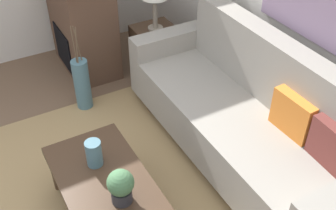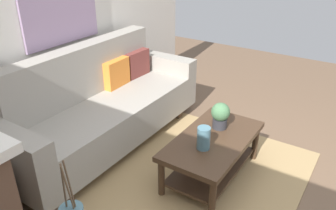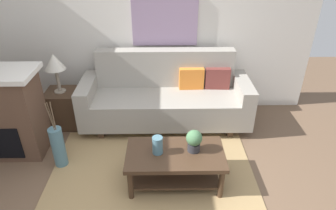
{
  "view_description": "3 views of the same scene",
  "coord_description": "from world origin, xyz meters",
  "px_view_note": "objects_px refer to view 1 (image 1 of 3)",
  "views": [
    {
      "loc": [
        2.17,
        -0.14,
        2.62
      ],
      "look_at": [
        -0.02,
        1.07,
        0.66
      ],
      "focal_mm": 44.12,
      "sensor_mm": 36.0,
      "label": 1
    },
    {
      "loc": [
        -2.17,
        -0.68,
        2.11
      ],
      "look_at": [
        0.28,
        0.92,
        0.63
      ],
      "focal_mm": 36.1,
      "sensor_mm": 36.0,
      "label": 2
    },
    {
      "loc": [
        0.15,
        -2.2,
        2.56
      ],
      "look_at": [
        0.2,
        1.14,
        0.62
      ],
      "focal_mm": 32.0,
      "sensor_mm": 36.0,
      "label": 3
    }
  ],
  "objects_px": {
    "throw_pillow_maroon": "(333,146)",
    "coffee_table": "(107,192)",
    "floor_vase": "(82,85)",
    "fireplace": "(82,20)",
    "potted_plant_tabletop": "(121,186)",
    "throw_pillow_orange": "(294,114)",
    "couch": "(244,116)",
    "side_table": "(156,52)",
    "tabletop_vase": "(94,153)"
  },
  "relations": [
    {
      "from": "throw_pillow_maroon",
      "to": "coffee_table",
      "type": "distance_m",
      "value": 1.6
    },
    {
      "from": "throw_pillow_maroon",
      "to": "floor_vase",
      "type": "height_order",
      "value": "throw_pillow_maroon"
    },
    {
      "from": "coffee_table",
      "to": "fireplace",
      "type": "height_order",
      "value": "fireplace"
    },
    {
      "from": "potted_plant_tabletop",
      "to": "throw_pillow_maroon",
      "type": "bearing_deg",
      "value": 71.13
    },
    {
      "from": "potted_plant_tabletop",
      "to": "floor_vase",
      "type": "height_order",
      "value": "potted_plant_tabletop"
    },
    {
      "from": "throw_pillow_orange",
      "to": "throw_pillow_maroon",
      "type": "relative_size",
      "value": 1.0
    },
    {
      "from": "couch",
      "to": "potted_plant_tabletop",
      "type": "distance_m",
      "value": 1.29
    },
    {
      "from": "throw_pillow_maroon",
      "to": "coffee_table",
      "type": "bearing_deg",
      "value": -115.61
    },
    {
      "from": "throw_pillow_orange",
      "to": "floor_vase",
      "type": "bearing_deg",
      "value": -147.49
    },
    {
      "from": "couch",
      "to": "throw_pillow_maroon",
      "type": "distance_m",
      "value": 0.82
    },
    {
      "from": "throw_pillow_maroon",
      "to": "throw_pillow_orange",
      "type": "bearing_deg",
      "value": 180.0
    },
    {
      "from": "fireplace",
      "to": "coffee_table",
      "type": "bearing_deg",
      "value": -16.04
    },
    {
      "from": "fireplace",
      "to": "floor_vase",
      "type": "bearing_deg",
      "value": -22.32
    },
    {
      "from": "potted_plant_tabletop",
      "to": "floor_vase",
      "type": "xyz_separation_m",
      "value": [
        -1.63,
        0.28,
        -0.3
      ]
    },
    {
      "from": "floor_vase",
      "to": "throw_pillow_maroon",
      "type": "bearing_deg",
      "value": 27.46
    },
    {
      "from": "couch",
      "to": "throw_pillow_orange",
      "type": "distance_m",
      "value": 0.48
    },
    {
      "from": "coffee_table",
      "to": "side_table",
      "type": "distance_m",
      "value": 2.04
    },
    {
      "from": "throw_pillow_orange",
      "to": "potted_plant_tabletop",
      "type": "xyz_separation_m",
      "value": [
        -0.08,
        -1.37,
        -0.11
      ]
    },
    {
      "from": "couch",
      "to": "side_table",
      "type": "relative_size",
      "value": 4.35
    },
    {
      "from": "couch",
      "to": "tabletop_vase",
      "type": "relative_size",
      "value": 11.75
    },
    {
      "from": "tabletop_vase",
      "to": "side_table",
      "type": "bearing_deg",
      "value": 138.84
    },
    {
      "from": "throw_pillow_orange",
      "to": "potted_plant_tabletop",
      "type": "bearing_deg",
      "value": -93.4
    },
    {
      "from": "throw_pillow_orange",
      "to": "coffee_table",
      "type": "xyz_separation_m",
      "value": [
        -0.29,
        -1.41,
        -0.37
      ]
    },
    {
      "from": "couch",
      "to": "tabletop_vase",
      "type": "distance_m",
      "value": 1.29
    },
    {
      "from": "throw_pillow_orange",
      "to": "fireplace",
      "type": "height_order",
      "value": "fireplace"
    },
    {
      "from": "throw_pillow_maroon",
      "to": "tabletop_vase",
      "type": "bearing_deg",
      "value": -121.8
    },
    {
      "from": "throw_pillow_orange",
      "to": "potted_plant_tabletop",
      "type": "distance_m",
      "value": 1.38
    },
    {
      "from": "coffee_table",
      "to": "floor_vase",
      "type": "xyz_separation_m",
      "value": [
        -1.42,
        0.32,
        -0.04
      ]
    },
    {
      "from": "tabletop_vase",
      "to": "side_table",
      "type": "xyz_separation_m",
      "value": [
        -1.42,
        1.24,
        -0.25
      ]
    },
    {
      "from": "throw_pillow_orange",
      "to": "side_table",
      "type": "bearing_deg",
      "value": -175.14
    },
    {
      "from": "couch",
      "to": "coffee_table",
      "type": "distance_m",
      "value": 1.29
    },
    {
      "from": "couch",
      "to": "fireplace",
      "type": "height_order",
      "value": "fireplace"
    },
    {
      "from": "coffee_table",
      "to": "fireplace",
      "type": "relative_size",
      "value": 0.95
    },
    {
      "from": "coffee_table",
      "to": "throw_pillow_maroon",
      "type": "bearing_deg",
      "value": 64.39
    },
    {
      "from": "coffee_table",
      "to": "floor_vase",
      "type": "height_order",
      "value": "floor_vase"
    },
    {
      "from": "side_table",
      "to": "floor_vase",
      "type": "height_order",
      "value": "side_table"
    },
    {
      "from": "side_table",
      "to": "fireplace",
      "type": "xyz_separation_m",
      "value": [
        -0.53,
        -0.63,
        0.31
      ]
    },
    {
      "from": "couch",
      "to": "side_table",
      "type": "height_order",
      "value": "couch"
    },
    {
      "from": "potted_plant_tabletop",
      "to": "side_table",
      "type": "height_order",
      "value": "potted_plant_tabletop"
    },
    {
      "from": "throw_pillow_maroon",
      "to": "floor_vase",
      "type": "distance_m",
      "value": 2.39
    },
    {
      "from": "couch",
      "to": "tabletop_vase",
      "type": "height_order",
      "value": "couch"
    },
    {
      "from": "side_table",
      "to": "tabletop_vase",
      "type": "bearing_deg",
      "value": -41.16
    },
    {
      "from": "couch",
      "to": "potted_plant_tabletop",
      "type": "relative_size",
      "value": 9.3
    },
    {
      "from": "throw_pillow_maroon",
      "to": "side_table",
      "type": "bearing_deg",
      "value": -175.96
    },
    {
      "from": "throw_pillow_orange",
      "to": "throw_pillow_maroon",
      "type": "xyz_separation_m",
      "value": [
        0.39,
        0.0,
        0.0
      ]
    },
    {
      "from": "throw_pillow_orange",
      "to": "tabletop_vase",
      "type": "distance_m",
      "value": 1.49
    },
    {
      "from": "coffee_table",
      "to": "fireplace",
      "type": "xyz_separation_m",
      "value": [
        -2.14,
        0.62,
        0.27
      ]
    },
    {
      "from": "throw_pillow_orange",
      "to": "side_table",
      "type": "distance_m",
      "value": 1.95
    },
    {
      "from": "couch",
      "to": "potted_plant_tabletop",
      "type": "xyz_separation_m",
      "value": [
        0.31,
        -1.25,
        0.14
      ]
    },
    {
      "from": "fireplace",
      "to": "tabletop_vase",
      "type": "bearing_deg",
      "value": -17.48
    }
  ]
}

